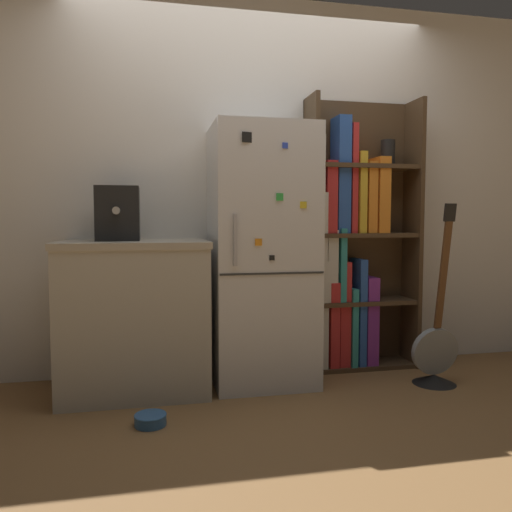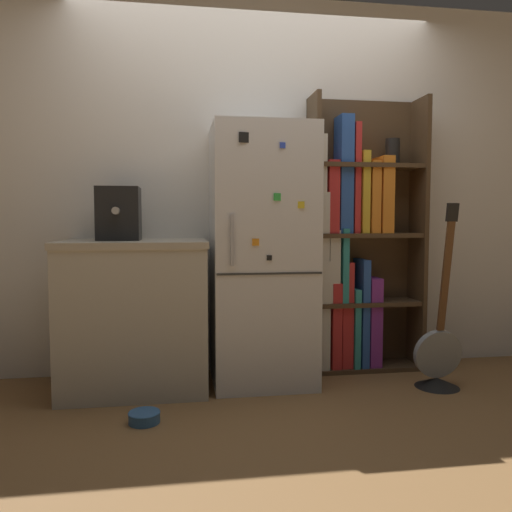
{
  "view_description": "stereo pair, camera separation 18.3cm",
  "coord_description": "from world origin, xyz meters",
  "px_view_note": "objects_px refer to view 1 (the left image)",
  "views": [
    {
      "loc": [
        -0.71,
        -3.0,
        1.06
      ],
      "look_at": [
        -0.04,
        0.15,
        0.83
      ],
      "focal_mm": 35.0,
      "sensor_mm": 36.0,
      "label": 1
    },
    {
      "loc": [
        -0.53,
        -3.04,
        1.06
      ],
      "look_at": [
        -0.04,
        0.15,
        0.83
      ],
      "focal_mm": 35.0,
      "sensor_mm": 36.0,
      "label": 2
    }
  ],
  "objects_px": {
    "refrigerator": "(262,256)",
    "espresso_machine": "(118,214)",
    "guitar": "(435,358)",
    "pet_bowl": "(150,419)",
    "bookshelf": "(350,248)"
  },
  "relations": [
    {
      "from": "espresso_machine",
      "to": "guitar",
      "type": "bearing_deg",
      "value": -9.24
    },
    {
      "from": "refrigerator",
      "to": "espresso_machine",
      "type": "bearing_deg",
      "value": 178.57
    },
    {
      "from": "refrigerator",
      "to": "guitar",
      "type": "relative_size",
      "value": 1.42
    },
    {
      "from": "refrigerator",
      "to": "pet_bowl",
      "type": "height_order",
      "value": "refrigerator"
    },
    {
      "from": "refrigerator",
      "to": "bookshelf",
      "type": "distance_m",
      "value": 0.71
    },
    {
      "from": "guitar",
      "to": "pet_bowl",
      "type": "relative_size",
      "value": 6.94
    },
    {
      "from": "guitar",
      "to": "refrigerator",
      "type": "bearing_deg",
      "value": 164.5
    },
    {
      "from": "pet_bowl",
      "to": "guitar",
      "type": "bearing_deg",
      "value": 9.01
    },
    {
      "from": "bookshelf",
      "to": "pet_bowl",
      "type": "distance_m",
      "value": 1.8
    },
    {
      "from": "refrigerator",
      "to": "bookshelf",
      "type": "height_order",
      "value": "bookshelf"
    },
    {
      "from": "bookshelf",
      "to": "pet_bowl",
      "type": "bearing_deg",
      "value": -151.43
    },
    {
      "from": "bookshelf",
      "to": "pet_bowl",
      "type": "relative_size",
      "value": 11.4
    },
    {
      "from": "refrigerator",
      "to": "guitar",
      "type": "xyz_separation_m",
      "value": [
        1.08,
        -0.3,
        -0.66
      ]
    },
    {
      "from": "bookshelf",
      "to": "espresso_machine",
      "type": "distance_m",
      "value": 1.61
    },
    {
      "from": "pet_bowl",
      "to": "refrigerator",
      "type": "bearing_deg",
      "value": 39.1
    }
  ]
}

